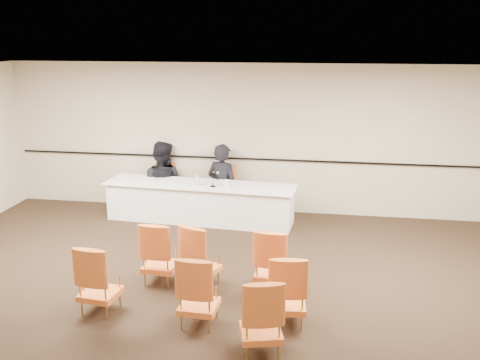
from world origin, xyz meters
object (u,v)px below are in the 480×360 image
(aud_chair_front_mid, at_px, (201,255))
(aud_chair_back_right, at_px, (287,288))
(drinking_glass, at_px, (198,183))
(aud_chair_extra, at_px, (261,315))
(panelist_second_chair, at_px, (162,186))
(panel_table, at_px, (200,202))
(aud_chair_front_right, at_px, (272,260))
(aud_chair_front_left, at_px, (160,252))
(aud_chair_back_mid, at_px, (199,290))
(aud_chair_back_left, at_px, (99,278))
(panelist_main_chair, at_px, (223,190))
(water_bottle, at_px, (197,180))
(coffee_cup, at_px, (227,184))
(panelist_main, at_px, (223,189))
(panelist_second, at_px, (162,187))
(microphone, at_px, (213,180))

(aud_chair_front_mid, distance_m, aud_chair_back_right, 1.57)
(drinking_glass, relative_size, aud_chair_extra, 0.11)
(panelist_second_chair, height_order, aud_chair_back_right, same)
(panel_table, height_order, aud_chair_front_mid, aud_chair_front_mid)
(aud_chair_front_right, bearing_deg, aud_chair_front_mid, -175.88)
(aud_chair_front_left, bearing_deg, panel_table, 94.20)
(drinking_glass, height_order, aud_chair_back_right, aud_chair_back_right)
(aud_chair_back_mid, bearing_deg, aud_chair_back_right, 13.51)
(panel_table, bearing_deg, aud_chair_back_mid, -73.03)
(drinking_glass, xyz_separation_m, aud_chair_back_left, (-0.47, -3.55, -0.32))
(panelist_main_chair, height_order, aud_chair_front_right, same)
(water_bottle, height_order, aud_chair_back_mid, water_bottle)
(panelist_main_chair, xyz_separation_m, aud_chair_back_right, (1.61, -4.11, 0.00))
(coffee_cup, bearing_deg, aud_chair_back_left, -106.41)
(aud_chair_front_mid, bearing_deg, aud_chair_front_right, 21.15)
(aud_chair_back_mid, bearing_deg, aud_chair_extra, -27.28)
(panelist_second_chair, relative_size, aud_chair_front_mid, 1.00)
(water_bottle, xyz_separation_m, aud_chair_back_right, (1.98, -3.47, -0.38))
(coffee_cup, relative_size, aud_chair_extra, 0.15)
(water_bottle, bearing_deg, panelist_main, 60.07)
(water_bottle, distance_m, aud_chair_extra, 4.52)
(aud_chair_back_mid, xyz_separation_m, aud_chair_back_right, (1.08, 0.21, 0.00))
(aud_chair_extra, bearing_deg, water_bottle, 97.96)
(water_bottle, bearing_deg, aud_chair_front_right, -56.92)
(water_bottle, relative_size, aud_chair_front_left, 0.23)
(panel_table, relative_size, panelist_second, 1.90)
(aud_chair_front_mid, bearing_deg, microphone, 119.53)
(panelist_second, bearing_deg, panelist_main_chair, -177.15)
(coffee_cup, bearing_deg, aud_chair_front_left, -101.38)
(aud_chair_back_left, bearing_deg, aud_chair_front_left, 67.83)
(aud_chair_back_right, bearing_deg, aud_chair_extra, -115.52)
(water_bottle, xyz_separation_m, aud_chair_extra, (1.74, -4.16, -0.38))
(microphone, xyz_separation_m, aud_chair_front_right, (1.39, -2.57, -0.41))
(water_bottle, relative_size, aud_chair_back_mid, 0.23)
(panelist_main, bearing_deg, aud_chair_back_right, 132.00)
(panel_table, height_order, panelist_main, panelist_main)
(water_bottle, height_order, aud_chair_back_right, water_bottle)
(panel_table, relative_size, panelist_main_chair, 3.91)
(panelist_second, height_order, aud_chair_front_mid, panelist_second)
(aud_chair_back_left, xyz_separation_m, aud_chair_back_mid, (1.36, -0.12, 0.00))
(microphone, xyz_separation_m, coffee_cup, (0.26, 0.01, -0.07))
(panelist_main_chair, xyz_separation_m, aud_chair_front_left, (-0.31, -3.24, 0.00))
(panel_table, height_order, aud_chair_back_right, aud_chair_back_right)
(panelist_main, bearing_deg, panelist_main_chair, -0.00)
(water_bottle, distance_m, aud_chair_front_left, 2.63)
(water_bottle, bearing_deg, aud_chair_front_left, -88.68)
(coffee_cup, height_order, aud_chair_extra, aud_chair_extra)
(panel_table, height_order, panelist_main_chair, panelist_main_chair)
(panelist_main, bearing_deg, panelist_second, 16.60)
(panelist_main, relative_size, microphone, 6.79)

